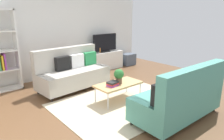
{
  "coord_description": "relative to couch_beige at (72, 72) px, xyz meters",
  "views": [
    {
      "loc": [
        -3.0,
        -3.33,
        2.0
      ],
      "look_at": [
        0.13,
        0.38,
        0.65
      ],
      "focal_mm": 33.14,
      "sensor_mm": 36.0,
      "label": 1
    }
  ],
  "objects": [
    {
      "name": "ground_plane",
      "position": [
        0.37,
        -1.45,
        -0.45
      ],
      "size": [
        7.68,
        7.68,
        0.0
      ],
      "primitive_type": "plane",
      "color": "brown"
    },
    {
      "name": "wall_far",
      "position": [
        0.37,
        1.35,
        1.0
      ],
      "size": [
        6.4,
        0.12,
        2.9
      ],
      "primitive_type": "cube",
      "color": "white",
      "rests_on": "ground_plane"
    },
    {
      "name": "area_rug",
      "position": [
        0.34,
        -1.62,
        -0.45
      ],
      "size": [
        2.9,
        2.2,
        0.01
      ],
      "primitive_type": "cube",
      "color": "beige",
      "rests_on": "ground_plane"
    },
    {
      "name": "couch_beige",
      "position": [
        0.0,
        0.0,
        0.0
      ],
      "size": [
        1.96,
        1.0,
        1.1
      ],
      "rotation": [
        0.0,
        0.0,
        3.23
      ],
      "color": "#B2ADA3",
      "rests_on": "ground_plane"
    },
    {
      "name": "couch_green",
      "position": [
        0.68,
        -2.84,
        -0.01
      ],
      "size": [
        1.92,
        0.88,
        1.1
      ],
      "rotation": [
        0.0,
        0.0,
        -0.02
      ],
      "color": "teal",
      "rests_on": "ground_plane"
    },
    {
      "name": "coffee_table",
      "position": [
        0.39,
        -1.42,
        -0.06
      ],
      "size": [
        1.1,
        0.56,
        0.42
      ],
      "color": "tan",
      "rests_on": "ground_plane"
    },
    {
      "name": "tv_console",
      "position": [
        1.9,
        1.01,
        -0.13
      ],
      "size": [
        1.4,
        0.44,
        0.64
      ],
      "primitive_type": "cube",
      "color": "silver",
      "rests_on": "ground_plane"
    },
    {
      "name": "tv",
      "position": [
        1.9,
        0.99,
        0.5
      ],
      "size": [
        1.0,
        0.2,
        0.64
      ],
      "color": "black",
      "rests_on": "tv_console"
    },
    {
      "name": "storage_trunk",
      "position": [
        3.0,
        0.91,
        -0.23
      ],
      "size": [
        0.52,
        0.4,
        0.44
      ],
      "primitive_type": "cube",
      "color": "#4C5666",
      "rests_on": "ground_plane"
    },
    {
      "name": "potted_plant",
      "position": [
        0.4,
        -1.43,
        0.16
      ],
      "size": [
        0.23,
        0.23,
        0.34
      ],
      "color": "brown",
      "rests_on": "coffee_table"
    },
    {
      "name": "table_book_0",
      "position": [
        0.18,
        -1.47,
        -0.01
      ],
      "size": [
        0.27,
        0.22,
        0.04
      ],
      "primitive_type": "cube",
      "rotation": [
        0.0,
        0.0,
        0.18
      ],
      "color": "purple",
      "rests_on": "coffee_table"
    },
    {
      "name": "table_book_1",
      "position": [
        0.18,
        -1.47,
        0.02
      ],
      "size": [
        0.26,
        0.2,
        0.03
      ],
      "primitive_type": "cube",
      "rotation": [
        0.0,
        0.0,
        0.11
      ],
      "color": "red",
      "rests_on": "table_book_0"
    },
    {
      "name": "table_book_2",
      "position": [
        0.18,
        -1.47,
        0.05
      ],
      "size": [
        0.27,
        0.22,
        0.04
      ],
      "primitive_type": "cube",
      "rotation": [
        0.0,
        0.0,
        0.17
      ],
      "color": "#262626",
      "rests_on": "table_book_1"
    },
    {
      "name": "vase_0",
      "position": [
        1.32,
        1.06,
        0.26
      ],
      "size": [
        0.1,
        0.1,
        0.14
      ],
      "primitive_type": "cylinder",
      "color": "#4C72B2",
      "rests_on": "tv_console"
    },
    {
      "name": "vase_1",
      "position": [
        1.48,
        1.06,
        0.29
      ],
      "size": [
        0.12,
        0.12,
        0.2
      ],
      "primitive_type": "cylinder",
      "color": "#33B29E",
      "rests_on": "tv_console"
    },
    {
      "name": "bottle_0",
      "position": [
        1.67,
        0.97,
        0.27
      ],
      "size": [
        0.04,
        0.04,
        0.17
      ],
      "primitive_type": "cylinder",
      "color": "orange",
      "rests_on": "tv_console"
    }
  ]
}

